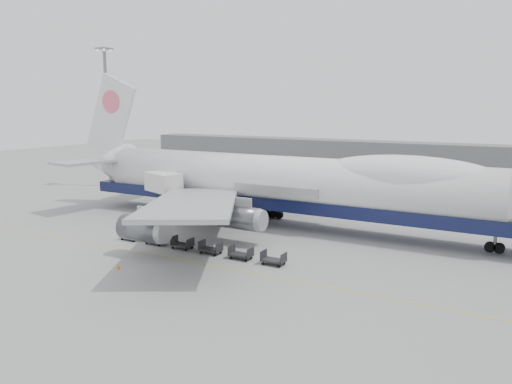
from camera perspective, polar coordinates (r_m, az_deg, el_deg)
The scene contains 13 objects.
ground at distance 54.22m, azimuth -2.96°, elevation -6.37°, with size 260.00×260.00×0.00m, color gray.
apron_line at distance 49.48m, azimuth -6.72°, elevation -8.03°, with size 60.00×0.15×0.01m, color gold.
hangar at distance 120.64m, azimuth 10.95°, elevation 4.15°, with size 110.00×8.00×7.00m, color slate.
floodlight_mast at distance 97.50m, azimuth -16.65°, elevation 8.95°, with size 2.40×2.40×25.43m.
airliner at distance 62.95m, azimuth 3.34°, elevation 1.15°, with size 67.00×55.30×19.98m.
catering_truck at distance 68.25m, azimuth -10.47°, elevation -0.15°, with size 6.26×5.20×6.25m.
traffic_cone at distance 49.04m, azimuth -15.49°, elevation -8.18°, with size 0.37×0.37×0.54m.
dolly_0 at distance 58.77m, azimuth -14.10°, elevation -4.84°, with size 2.30×1.35×1.30m.
dolly_1 at distance 56.38m, azimuth -11.38°, elevation -5.36°, with size 2.30×1.35×1.30m.
dolly_2 at distance 54.12m, azimuth -8.42°, elevation -5.91°, with size 2.30×1.35×1.30m.
dolly_3 at distance 52.03m, azimuth -5.21°, elevation -6.49°, with size 2.30×1.35×1.30m.
dolly_4 at distance 50.12m, azimuth -1.74°, elevation -7.10°, with size 2.30×1.35×1.30m.
dolly_5 at distance 48.41m, azimuth 2.01°, elevation -7.72°, with size 2.30×1.35×1.30m.
Camera 1 is at (27.94, -43.92, 15.16)m, focal length 35.00 mm.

